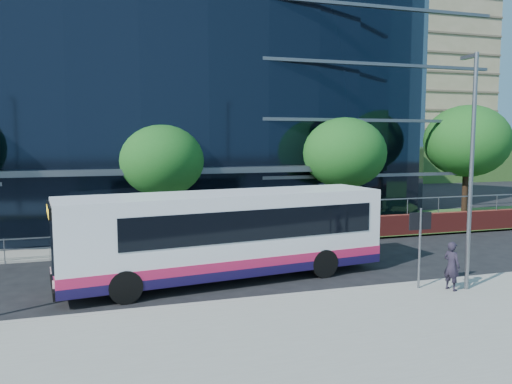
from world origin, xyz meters
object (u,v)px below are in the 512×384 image
object	(u,v)px
tree_far_b	(162,161)
pedestrian	(452,266)
tree_dist_f	(450,147)
street_sign	(420,231)
tree_far_d	(467,141)
city_bus	(229,234)
tree_dist_e	(353,146)
tree_far_c	(345,153)
streetlight_east	(471,165)

from	to	relation	value
tree_far_b	pedestrian	size ratio (longest dim) A/B	3.60
tree_far_b	tree_dist_f	distance (m)	53.90
tree_far_b	street_sign	bearing A→B (deg)	-55.92
tree_far_d	city_bus	size ratio (longest dim) A/B	0.60
pedestrian	street_sign	bearing A→B (deg)	44.90
street_sign	tree_dist_e	bearing A→B (deg)	64.88
tree_far_d	city_bus	bearing A→B (deg)	-155.06
tree_far_c	pedestrian	size ratio (longest dim) A/B	3.87
tree_far_d	pedestrian	xyz separation A→B (m)	(-10.57, -12.12, -4.20)
street_sign	tree_far_b	distance (m)	13.54
tree_dist_e	tree_far_c	bearing A→B (deg)	-118.74
street_sign	city_bus	distance (m)	6.87
street_sign	tree_far_d	xyz separation A→B (m)	(11.50, 11.59, 3.04)
street_sign	tree_far_b	xyz separation A→B (m)	(-7.50, 11.09, 2.06)
city_bus	pedestrian	world-z (taller)	city_bus
pedestrian	tree_dist_e	bearing A→B (deg)	-38.88
pedestrian	city_bus	bearing A→B (deg)	44.42
tree_far_d	tree_dist_e	distance (m)	31.06
tree_far_c	street_sign	bearing A→B (deg)	-103.29
street_sign	tree_dist_f	world-z (taller)	tree_dist_f
tree_dist_e	pedestrian	world-z (taller)	tree_dist_e
tree_far_b	streetlight_east	distance (m)	14.74
tree_far_d	streetlight_east	world-z (taller)	streetlight_east
tree_far_d	tree_far_c	bearing A→B (deg)	-173.66
pedestrian	tree_far_d	bearing A→B (deg)	-56.18
tree_far_c	streetlight_east	distance (m)	11.22
streetlight_east	pedestrian	world-z (taller)	streetlight_east
streetlight_east	city_bus	bearing A→B (deg)	151.18
city_bus	pedestrian	distance (m)	7.97
tree_far_d	pedestrian	bearing A→B (deg)	-131.09
tree_far_c	city_bus	world-z (taller)	tree_far_c
tree_far_c	tree_dist_f	size ratio (longest dim) A/B	1.08
tree_dist_f	city_bus	distance (m)	57.69
tree_far_c	tree_far_d	size ratio (longest dim) A/B	0.87
pedestrian	tree_far_b	bearing A→B (deg)	20.86
street_sign	pedestrian	bearing A→B (deg)	-30.01
tree_far_c	tree_dist_e	bearing A→B (deg)	61.26
street_sign	tree_far_b	size ratio (longest dim) A/B	0.46
tree_far_b	pedestrian	xyz separation A→B (m)	(8.43, -11.62, -3.22)
tree_far_b	tree_far_d	distance (m)	19.03
tree_dist_f	tree_far_d	bearing A→B (deg)	-126.87
tree_far_c	tree_far_d	xyz separation A→B (m)	(9.00, 1.00, 0.65)
tree_far_b	pedestrian	bearing A→B (deg)	-54.05
city_bus	tree_far_d	bearing A→B (deg)	17.75
tree_far_c	tree_dist_f	bearing A→B (deg)	45.00
tree_dist_e	streetlight_east	world-z (taller)	streetlight_east
tree_far_d	pedestrian	distance (m)	16.62
street_sign	tree_far_b	bearing A→B (deg)	124.08
tree_far_c	city_bus	xyz separation A→B (m)	(-8.41, -7.10, -2.78)
tree_dist_f	pedestrian	distance (m)	56.15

